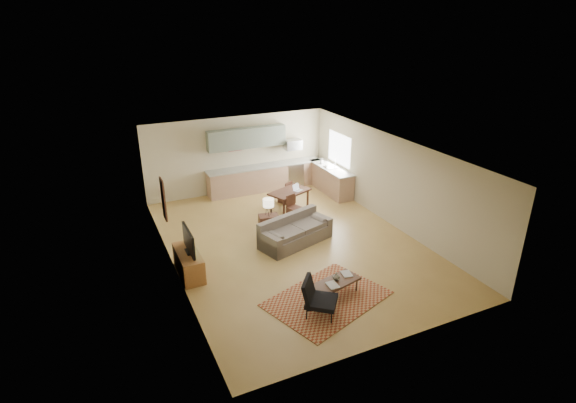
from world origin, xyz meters
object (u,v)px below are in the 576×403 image
tv_credenza (189,263)px  console_table (269,226)px  coffee_table (334,289)px  sofa (296,231)px  armchair (322,298)px  dining_table (290,201)px

tv_credenza → console_table: 2.78m
coffee_table → tv_credenza: 3.58m
coffee_table → console_table: bearing=79.2°
sofa → tv_credenza: sofa is taller
sofa → console_table: sofa is taller
sofa → armchair: armchair is taller
sofa → console_table: bearing=107.9°
dining_table → console_table: bearing=-155.4°
coffee_table → sofa: bearing=69.2°
armchair → console_table: 3.89m
sofa → armchair: (-0.92, -3.14, 0.03)m
sofa → coffee_table: size_ratio=1.75×
armchair → tv_credenza: armchair is taller
console_table → dining_table: 1.92m
dining_table → coffee_table: bearing=-125.7°
coffee_table → dining_table: bearing=63.0°
dining_table → sofa: bearing=-133.1°
console_table → dining_table: dining_table is taller
armchair → console_table: armchair is taller
coffee_table → tv_credenza: tv_credenza is taller
dining_table → armchair: bearing=-130.5°
sofa → console_table: 0.88m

